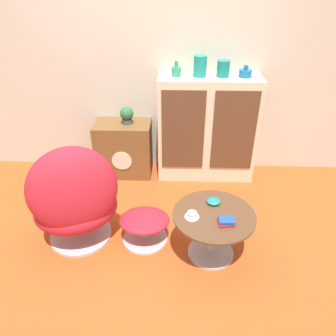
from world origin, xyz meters
TOP-DOWN VIEW (x-y plane):
  - ground_plane at (0.00, 0.00)m, footprint 12.00×12.00m
  - wall_back at (0.00, 1.60)m, footprint 6.40×0.06m
  - sideboard at (0.55, 1.38)m, footprint 1.06×0.39m
  - tv_console at (-0.39, 1.38)m, footprint 0.62×0.39m
  - egg_chair at (-0.61, 0.22)m, footprint 0.90×0.87m
  - ottoman at (-0.05, 0.25)m, footprint 0.44×0.40m
  - coffee_table at (0.53, 0.10)m, footprint 0.66×0.66m
  - vase_leftmost at (0.20, 1.39)m, footprint 0.10×0.10m
  - vase_inner_left at (0.44, 1.39)m, footprint 0.13×0.13m
  - vase_inner_right at (0.67, 1.39)m, footprint 0.13×0.13m
  - vase_rightmost at (0.89, 1.39)m, footprint 0.13×0.13m
  - potted_plant at (-0.33, 1.38)m, footprint 0.14×0.14m
  - teacup at (0.35, 0.06)m, footprint 0.11×0.11m
  - book_stack at (0.61, -0.01)m, footprint 0.13×0.11m
  - bowl at (0.53, 0.25)m, footprint 0.12×0.12m

SIDE VIEW (x-z plane):
  - ground_plane at x=0.00m, z-range 0.00..0.00m
  - ottoman at x=-0.05m, z-range 0.05..0.32m
  - coffee_table at x=0.53m, z-range 0.09..0.51m
  - tv_console at x=-0.39m, z-range 0.00..0.63m
  - bowl at x=0.53m, z-range 0.43..0.46m
  - teacup at x=0.35m, z-range 0.42..0.47m
  - book_stack at x=0.61m, z-range 0.43..0.47m
  - egg_chair at x=-0.61m, z-range -0.04..0.94m
  - sideboard at x=0.55m, z-range 0.00..1.15m
  - potted_plant at x=-0.33m, z-range 0.63..0.82m
  - vase_rightmost at x=0.89m, z-range 1.13..1.25m
  - vase_leftmost at x=0.20m, z-range 1.13..1.28m
  - vase_inner_right at x=0.67m, z-range 1.15..1.31m
  - vase_inner_left at x=0.44m, z-range 1.15..1.36m
  - wall_back at x=0.00m, z-range 0.00..2.60m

